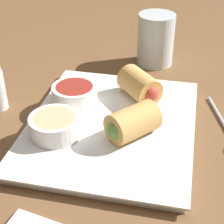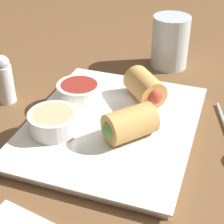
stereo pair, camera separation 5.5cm
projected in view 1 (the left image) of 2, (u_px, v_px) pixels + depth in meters
table_surface at (128, 143)px, 55.80cm from camera, size 180.00×140.00×2.00cm
serving_plate at (112, 126)px, 56.43cm from camera, size 29.67×24.38×1.50cm
roll_front_left at (141, 86)px, 60.54cm from camera, size 8.23×8.03×4.54cm
roll_front_right at (131, 123)px, 51.83cm from camera, size 8.25×8.00×4.54cm
dipping_bowl_near at (75, 94)px, 59.89cm from camera, size 7.26×7.26×2.92cm
dipping_bowl_far at (55, 125)px, 52.60cm from camera, size 7.26×7.26×2.92cm
drinking_glass at (156, 39)px, 73.59cm from camera, size 7.19×7.19×10.09cm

